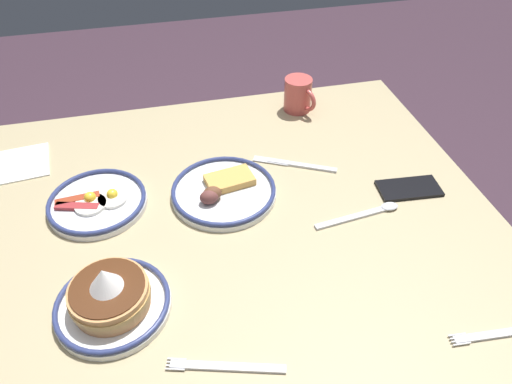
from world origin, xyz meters
TOP-DOWN VIEW (x-y plane):
  - ground_plane at (0.00, 0.00)m, footprint 6.00×6.00m
  - dining_table at (0.00, 0.00)m, footprint 1.17×0.98m
  - plate_near_main at (0.00, -0.06)m, footprint 0.24×0.24m
  - plate_center_pancakes at (0.28, -0.09)m, footprint 0.22×0.22m
  - plate_far_companion at (0.25, 0.20)m, footprint 0.21×0.21m
  - coffee_mug at (-0.28, -0.38)m, footprint 0.08×0.11m
  - cell_phone at (-0.43, 0.02)m, footprint 0.15×0.08m
  - paper_napkin at (0.48, -0.29)m, footprint 0.16×0.16m
  - fork_near at (0.07, 0.36)m, footprint 0.19×0.07m
  - fork_far at (-0.40, 0.40)m, footprint 0.19×0.03m
  - butter_knife at (-0.19, -0.13)m, footprint 0.19×0.11m
  - tea_spoon at (-0.30, 0.07)m, footprint 0.20×0.04m

SIDE VIEW (x-z plane):
  - ground_plane at x=0.00m, z-range 0.00..0.00m
  - dining_table at x=0.00m, z-range 0.30..1.04m
  - paper_napkin at x=0.48m, z-range 0.74..0.74m
  - butter_knife at x=-0.19m, z-range 0.74..0.75m
  - fork_near at x=0.07m, z-range 0.74..0.75m
  - fork_far at x=-0.40m, z-range 0.74..0.75m
  - cell_phone at x=-0.43m, z-range 0.74..0.75m
  - tea_spoon at x=-0.30m, z-range 0.74..0.75m
  - plate_center_pancakes at x=0.28m, z-range 0.73..0.77m
  - plate_near_main at x=0.00m, z-range 0.73..0.78m
  - plate_far_companion at x=0.25m, z-range 0.71..0.82m
  - coffee_mug at x=-0.28m, z-range 0.74..0.84m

